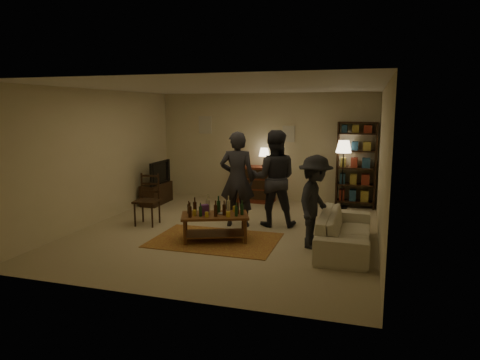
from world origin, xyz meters
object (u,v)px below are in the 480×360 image
at_px(sofa, 345,231).
at_px(bookshelf, 356,164).
at_px(person_by_sofa, 315,202).
at_px(person_right, 274,178).
at_px(dining_chair, 148,197).
at_px(tv_stand, 156,188).
at_px(dresser, 254,183).
at_px(floor_lamp, 344,151).
at_px(coffee_table, 215,217).
at_px(person_left, 237,179).

bearing_deg(sofa, bookshelf, -0.82).
bearing_deg(person_by_sofa, person_right, 49.42).
xyz_separation_m(dining_chair, tv_stand, (-0.74, 1.75, -0.17)).
bearing_deg(dresser, floor_lamp, -1.69).
bearing_deg(bookshelf, sofa, -90.82).
bearing_deg(floor_lamp, bookshelf, 24.18).
distance_m(dresser, bookshelf, 2.50).
bearing_deg(person_right, bookshelf, -136.35).
distance_m(person_right, person_by_sofa, 1.51).
distance_m(floor_lamp, person_by_sofa, 3.18).
bearing_deg(person_by_sofa, dining_chair, 91.08).
xyz_separation_m(dining_chair, sofa, (3.90, -0.45, -0.25)).
distance_m(coffee_table, person_by_sofa, 1.77).
bearing_deg(dining_chair, bookshelf, 29.83).
relative_size(dining_chair, dresser, 0.77).
bearing_deg(tv_stand, bookshelf, 11.80).
bearing_deg(floor_lamp, tv_stand, -169.07).
bearing_deg(person_right, coffee_table, 48.52).
distance_m(sofa, person_by_sofa, 0.70).
distance_m(tv_stand, sofa, 5.14).
xyz_separation_m(dining_chair, person_by_sofa, (3.40, -0.52, 0.23)).
height_order(dining_chair, floor_lamp, floor_lamp).
distance_m(dining_chair, person_right, 2.56).
bearing_deg(tv_stand, floor_lamp, 10.93).
xyz_separation_m(dining_chair, person_right, (2.44, 0.64, 0.40)).
bearing_deg(person_right, tv_stand, -29.93).
bearing_deg(person_left, person_by_sofa, 140.52).
distance_m(tv_stand, bookshelf, 4.84).
xyz_separation_m(coffee_table, dresser, (-0.16, 3.32, 0.06)).
xyz_separation_m(tv_stand, dresser, (2.25, 0.91, 0.09)).
bearing_deg(bookshelf, person_by_sofa, -99.53).
bearing_deg(sofa, coffee_table, 95.32).
relative_size(person_left, person_by_sofa, 1.20).
height_order(dining_chair, person_left, person_left).
bearing_deg(coffee_table, dining_chair, 158.51).
relative_size(sofa, person_left, 1.10).
bearing_deg(tv_stand, dining_chair, -66.96).
xyz_separation_m(dresser, person_right, (0.93, -2.03, 0.48)).
height_order(bookshelf, person_by_sofa, bookshelf).
bearing_deg(coffee_table, dresser, 92.80).
distance_m(coffee_table, floor_lamp, 3.92).
relative_size(bookshelf, floor_lamp, 1.27).
height_order(sofa, person_right, person_right).
distance_m(floor_lamp, person_left, 2.94).
height_order(dining_chair, bookshelf, bookshelf).
relative_size(coffee_table, person_right, 0.69).
distance_m(bookshelf, person_left, 3.20).
bearing_deg(person_left, floor_lamp, -141.00).
relative_size(tv_stand, person_left, 0.56).
bearing_deg(bookshelf, person_right, -125.69).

